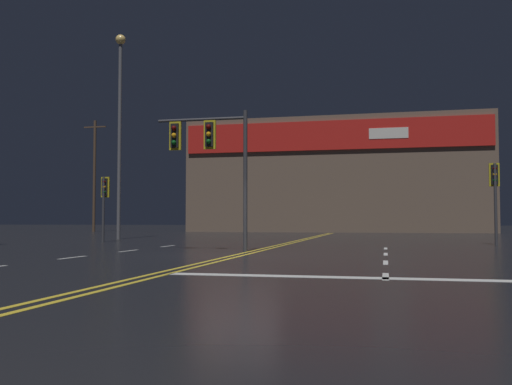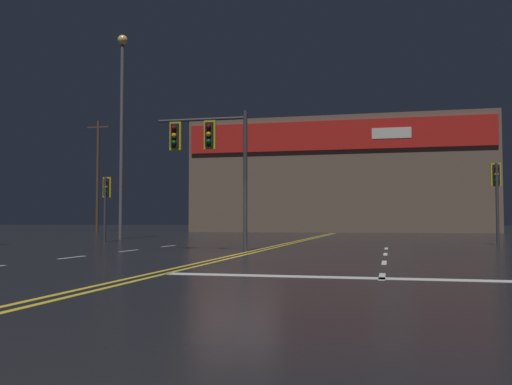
# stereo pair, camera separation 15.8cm
# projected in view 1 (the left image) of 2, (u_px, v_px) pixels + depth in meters

# --- Properties ---
(ground_plane) EXTENTS (200.00, 200.00, 0.00)m
(ground_plane) POSITION_uv_depth(u_px,v_px,m) (237.00, 256.00, 16.86)
(ground_plane) COLOR black
(road_markings) EXTENTS (12.81, 60.00, 0.01)m
(road_markings) POSITION_uv_depth(u_px,v_px,m) (254.00, 258.00, 15.73)
(road_markings) COLOR gold
(road_markings) RESTS_ON ground
(traffic_signal_median) EXTENTS (3.20, 0.36, 4.77)m
(traffic_signal_median) POSITION_uv_depth(u_px,v_px,m) (208.00, 146.00, 19.49)
(traffic_signal_median) COLOR #38383D
(traffic_signal_median) RESTS_ON ground
(traffic_signal_corner_northeast) EXTENTS (0.42, 0.36, 3.48)m
(traffic_signal_corner_northeast) POSITION_uv_depth(u_px,v_px,m) (495.00, 185.00, 24.09)
(traffic_signal_corner_northeast) COLOR #38383D
(traffic_signal_corner_northeast) RESTS_ON ground
(traffic_signal_corner_northwest) EXTENTS (0.42, 0.36, 3.15)m
(traffic_signal_corner_northwest) POSITION_uv_depth(u_px,v_px,m) (105.00, 194.00, 27.57)
(traffic_signal_corner_northwest) COLOR #38383D
(traffic_signal_corner_northwest) RESTS_ON ground
(streetlight_far_median) EXTENTS (0.56, 0.56, 11.51)m
(streetlight_far_median) POSITION_uv_depth(u_px,v_px,m) (120.00, 111.00, 31.92)
(streetlight_far_median) COLOR #59595E
(streetlight_far_median) RESTS_ON ground
(building_backdrop) EXTENTS (26.44, 10.23, 10.04)m
(building_backdrop) POSITION_uv_depth(u_px,v_px,m) (338.00, 177.00, 53.26)
(building_backdrop) COLOR brown
(building_backdrop) RESTS_ON ground
(utility_pole_row) EXTENTS (47.47, 0.26, 12.51)m
(utility_pole_row) POSITION_uv_depth(u_px,v_px,m) (366.00, 161.00, 47.30)
(utility_pole_row) COLOR #4C3828
(utility_pole_row) RESTS_ON ground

